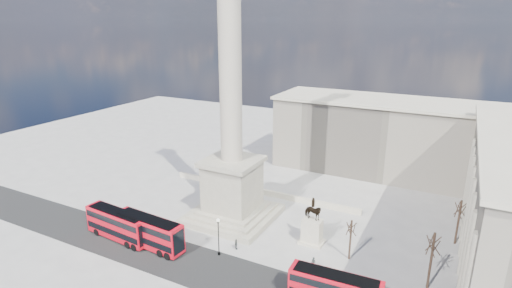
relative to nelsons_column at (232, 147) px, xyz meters
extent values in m
plane|color=#A5A29C|center=(0.00, -5.00, -12.92)|extent=(180.00, 180.00, 0.00)
cube|color=#262626|center=(5.00, -15.00, -12.91)|extent=(120.00, 9.00, 0.01)
cube|color=#A49D88|center=(0.00, 0.00, -12.42)|extent=(14.00, 14.00, 1.00)
cube|color=#A49D88|center=(0.00, 0.00, -11.67)|extent=(12.00, 12.00, 0.50)
cube|color=#A49D88|center=(0.00, 0.00, -11.17)|extent=(10.00, 10.00, 0.50)
cube|color=#A49D88|center=(0.00, 0.00, -6.92)|extent=(8.00, 8.00, 8.00)
cube|color=#A49D88|center=(0.00, 0.00, -2.52)|extent=(9.00, 9.00, 0.80)
cylinder|color=#B2A794|center=(0.00, 0.00, 14.88)|extent=(3.60, 3.60, 34.00)
cube|color=beige|center=(0.00, 11.00, -12.37)|extent=(40.00, 0.60, 1.10)
cube|color=#AFA590|center=(20.00, 35.00, -4.92)|extent=(50.00, 16.00, 16.00)
cube|color=beige|center=(20.00, 35.00, 3.38)|extent=(51.00, 17.00, 0.60)
cube|color=red|center=(-12.28, -14.60, -10.36)|extent=(11.99, 3.57, 4.35)
cube|color=black|center=(-12.28, -14.60, -11.14)|extent=(11.52, 3.59, 0.97)
cube|color=black|center=(-12.28, -14.60, -9.21)|extent=(11.52, 3.59, 0.97)
cube|color=black|center=(-12.28, -14.60, -8.16)|extent=(10.79, 3.21, 0.06)
cylinder|color=black|center=(-16.17, -14.30, -12.33)|extent=(1.39, 2.89, 1.18)
cylinder|color=black|center=(-8.98, -14.85, -12.33)|extent=(1.39, 2.89, 1.18)
cylinder|color=black|center=(-7.57, -14.95, -12.33)|extent=(1.39, 2.89, 1.18)
cube|color=red|center=(-6.39, -14.17, -10.33)|extent=(12.12, 3.47, 4.41)
cube|color=black|center=(-6.39, -14.17, -11.12)|extent=(11.65, 3.50, 0.98)
cube|color=black|center=(-6.39, -14.17, -9.16)|extent=(11.65, 3.50, 0.98)
cube|color=black|center=(-6.39, -14.17, -8.10)|extent=(10.91, 3.13, 0.07)
cylinder|color=black|center=(-10.34, -13.92, -12.32)|extent=(1.37, 2.91, 1.20)
cylinder|color=black|center=(-3.05, -14.38, -12.32)|extent=(1.37, 2.91, 1.20)
cylinder|color=black|center=(-1.61, -14.47, -12.32)|extent=(1.37, 2.91, 1.20)
cube|color=black|center=(22.59, -14.26, -9.45)|extent=(10.73, 3.08, 0.90)
cube|color=black|center=(22.59, -14.26, -8.46)|extent=(10.05, 2.74, 0.06)
cylinder|color=black|center=(4.21, -11.19, -12.69)|extent=(0.40, 0.40, 0.46)
cylinder|color=black|center=(4.21, -11.19, -10.18)|extent=(0.15, 0.15, 5.48)
cylinder|color=black|center=(4.21, -11.19, -7.53)|extent=(0.27, 0.27, 0.27)
sphere|color=silver|center=(4.21, -11.19, -7.21)|extent=(0.51, 0.51, 0.51)
cube|color=beige|center=(15.23, -1.79, -12.69)|extent=(3.68, 2.76, 0.46)
cube|color=beige|center=(15.23, -1.79, -10.90)|extent=(2.94, 2.02, 4.04)
imported|color=black|center=(15.23, -1.79, -7.63)|extent=(3.07, 1.66, 2.48)
cylinder|color=black|center=(15.23, -1.79, -6.09)|extent=(0.46, 0.46, 1.10)
sphere|color=black|center=(15.23, -1.79, -5.34)|extent=(0.33, 0.33, 0.33)
cylinder|color=#332319|center=(32.30, -5.29, -8.89)|extent=(0.32, 0.32, 8.06)
cylinder|color=#332319|center=(21.55, -3.34, -9.80)|extent=(0.29, 0.29, 6.23)
cylinder|color=#332319|center=(35.09, 8.35, -9.25)|extent=(0.31, 0.31, 7.34)
imported|color=#212726|center=(17.77, -8.12, -12.00)|extent=(0.74, 0.56, 1.83)
imported|color=#212726|center=(5.70, -8.70, -12.09)|extent=(0.94, 1.00, 1.66)
camera|label=1|loc=(32.77, -54.37, 20.33)|focal=28.00mm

